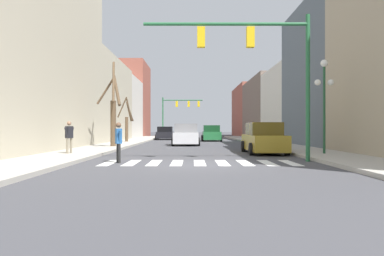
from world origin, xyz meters
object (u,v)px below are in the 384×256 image
at_px(traffic_signal_far, 176,108).
at_px(car_parked_right_near, 184,135).
at_px(car_driving_away_lane, 210,134).
at_px(pedestrian_crossing_street, 67,134).
at_px(street_tree_right_far, 126,121).
at_px(street_lamp_right_corner, 322,87).
at_px(street_tree_left_far, 112,111).
at_px(pedestrian_on_left_sidewalk, 117,139).
at_px(car_driving_toward_lane, 164,133).
at_px(pedestrian_on_right_sidewalk, 264,131).
at_px(car_parked_left_near, 262,139).
at_px(traffic_signal_near, 258,54).

height_order(traffic_signal_far, car_parked_right_near, traffic_signal_far).
height_order(car_driving_away_lane, pedestrian_crossing_street, pedestrian_crossing_street).
bearing_deg(street_tree_right_far, car_driving_away_lane, 33.95).
bearing_deg(street_lamp_right_corner, street_tree_left_far, 148.84).
distance_m(pedestrian_on_left_sidewalk, pedestrian_crossing_street, 4.61).
height_order(car_driving_toward_lane, street_tree_right_far, street_tree_right_far).
xyz_separation_m(traffic_signal_far, street_tree_left_far, (-3.31, -28.57, -1.73)).
distance_m(car_driving_away_lane, street_tree_right_far, 9.88).
distance_m(pedestrian_crossing_street, pedestrian_on_right_sidewalk, 18.27).
height_order(car_driving_toward_lane, car_parked_left_near, car_parked_left_near).
bearing_deg(traffic_signal_far, car_driving_toward_lane, -97.99).
xyz_separation_m(traffic_signal_far, car_driving_away_lane, (4.12, -13.64, -3.50)).
distance_m(car_parked_right_near, car_parked_left_near, 10.71).
distance_m(street_lamp_right_corner, street_tree_right_far, 20.82).
bearing_deg(street_lamp_right_corner, traffic_signal_far, 103.39).
bearing_deg(traffic_signal_far, pedestrian_on_right_sidewalk, -69.43).
xyz_separation_m(pedestrian_on_left_sidewalk, pedestrian_crossing_street, (-3.09, 3.41, 0.12)).
xyz_separation_m(car_driving_away_lane, street_tree_right_far, (-8.12, -5.47, 1.31)).
height_order(car_driving_toward_lane, street_tree_left_far, street_tree_left_far).
bearing_deg(pedestrian_crossing_street, street_tree_left_far, 15.72).
xyz_separation_m(car_parked_right_near, pedestrian_on_right_sidewalk, (6.74, 1.62, 0.30)).
bearing_deg(pedestrian_on_right_sidewalk, pedestrian_on_left_sidewalk, -130.71).
distance_m(car_parked_left_near, street_tree_right_far, 17.55).
relative_size(car_parked_left_near, street_tree_left_far, 0.83).
distance_m(traffic_signal_far, pedestrian_on_left_sidewalk, 39.20).
bearing_deg(car_parked_left_near, pedestrian_on_left_sidewalk, 128.97).
bearing_deg(street_tree_right_far, car_driving_toward_lane, 75.13).
distance_m(car_parked_right_near, pedestrian_on_left_sidewalk, 15.51).
height_order(traffic_signal_far, pedestrian_on_left_sidewalk, traffic_signal_far).
distance_m(car_driving_toward_lane, car_parked_right_near, 15.37).
bearing_deg(traffic_signal_near, street_tree_right_far, 114.58).
distance_m(traffic_signal_near, car_driving_toward_lane, 30.66).
bearing_deg(pedestrian_crossing_street, traffic_signal_near, -86.39).
height_order(car_driving_away_lane, street_tree_right_far, street_tree_right_far).
relative_size(pedestrian_crossing_street, street_tree_left_far, 0.27).
distance_m(traffic_signal_far, car_driving_away_lane, 14.68).
xyz_separation_m(car_driving_away_lane, car_driving_toward_lane, (-5.33, 5.03, -0.05)).
height_order(pedestrian_on_right_sidewalk, street_tree_left_far, street_tree_left_far).
xyz_separation_m(street_lamp_right_corner, car_parked_left_near, (-2.53, 2.22, -2.59)).
distance_m(car_driving_away_lane, pedestrian_crossing_street, 23.44).
bearing_deg(street_tree_left_far, car_parked_left_near, -27.94).
distance_m(street_lamp_right_corner, pedestrian_crossing_street, 12.70).
xyz_separation_m(traffic_signal_far, street_lamp_right_corner, (8.50, -35.72, -0.91)).
relative_size(street_tree_right_far, street_tree_left_far, 0.72).
height_order(car_driving_away_lane, pedestrian_on_left_sidewalk, car_driving_away_lane).
height_order(car_parked_left_near, street_tree_left_far, street_tree_left_far).
height_order(traffic_signal_near, car_driving_toward_lane, traffic_signal_near).
height_order(traffic_signal_near, street_lamp_right_corner, traffic_signal_near).
xyz_separation_m(pedestrian_crossing_street, pedestrian_on_right_sidewalk, (12.29, 13.52, 0.03)).
xyz_separation_m(traffic_signal_near, pedestrian_on_left_sidewalk, (-5.74, -0.61, -3.49)).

